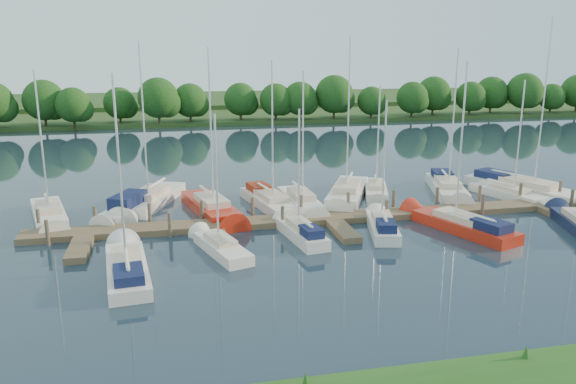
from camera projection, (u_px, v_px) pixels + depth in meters
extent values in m
plane|color=#1B2836|center=(371.00, 262.00, 31.11)|extent=(260.00, 260.00, 0.00)
cube|color=brown|center=(330.00, 218.00, 38.64)|extent=(40.00, 2.00, 0.40)
cube|color=brown|center=(79.00, 249.00, 32.50)|extent=(1.20, 4.00, 0.40)
cube|color=brown|center=(218.00, 240.00, 34.15)|extent=(1.20, 4.00, 0.40)
cube|color=brown|center=(343.00, 231.00, 35.80)|extent=(1.20, 4.00, 0.40)
cube|color=brown|center=(458.00, 223.00, 37.44)|extent=(1.20, 4.00, 0.40)
cube|color=brown|center=(563.00, 216.00, 39.09)|extent=(1.20, 4.00, 0.40)
cylinder|color=#473D33|center=(39.00, 224.00, 35.87)|extent=(0.24, 0.24, 2.00)
cylinder|color=#473D33|center=(95.00, 221.00, 36.58)|extent=(0.24, 0.24, 2.00)
cylinder|color=#473D33|center=(150.00, 218.00, 37.29)|extent=(0.24, 0.24, 2.00)
cylinder|color=#473D33|center=(202.00, 215.00, 38.00)|extent=(0.24, 0.24, 2.00)
cylinder|color=#473D33|center=(253.00, 212.00, 38.71)|extent=(0.24, 0.24, 2.00)
cylinder|color=#473D33|center=(301.00, 209.00, 39.42)|extent=(0.24, 0.24, 2.00)
cylinder|color=#473D33|center=(348.00, 206.00, 40.13)|extent=(0.24, 0.24, 2.00)
cylinder|color=#473D33|center=(393.00, 203.00, 40.84)|extent=(0.24, 0.24, 2.00)
cylinder|color=#473D33|center=(437.00, 201.00, 41.55)|extent=(0.24, 0.24, 2.00)
cylinder|color=#473D33|center=(479.00, 198.00, 42.27)|extent=(0.24, 0.24, 2.00)
cylinder|color=#473D33|center=(520.00, 196.00, 42.98)|extent=(0.24, 0.24, 2.00)
cylinder|color=#473D33|center=(560.00, 193.00, 43.69)|extent=(0.24, 0.24, 2.00)
cylinder|color=#473D33|center=(48.00, 236.00, 33.61)|extent=(0.24, 0.24, 2.00)
cylinder|color=#473D33|center=(170.00, 228.00, 35.09)|extent=(0.24, 0.24, 2.00)
cylinder|color=#473D33|center=(283.00, 221.00, 36.57)|extent=(0.24, 0.24, 2.00)
cylinder|color=#473D33|center=(386.00, 214.00, 38.05)|extent=(0.24, 0.24, 2.00)
cylinder|color=#473D33|center=(482.00, 208.00, 39.53)|extent=(0.24, 0.24, 2.00)
cylinder|color=#473D33|center=(571.00, 203.00, 41.02)|extent=(0.24, 0.24, 2.00)
cube|color=#27481B|center=(226.00, 114.00, 102.12)|extent=(180.00, 30.00, 0.60)
cube|color=#324B21|center=(214.00, 100.00, 125.72)|extent=(220.00, 40.00, 1.40)
cylinder|color=#38281C|center=(3.00, 123.00, 82.97)|extent=(0.36, 0.36, 2.17)
sphere|color=#153C10|center=(1.00, 105.00, 82.33)|extent=(5.05, 5.05, 5.05)
sphere|color=#153C10|center=(10.00, 110.00, 82.91)|extent=(3.61, 3.61, 3.61)
cylinder|color=#38281C|center=(38.00, 121.00, 84.91)|extent=(0.36, 0.36, 2.20)
sphere|color=#153C10|center=(36.00, 103.00, 84.25)|extent=(5.13, 5.13, 5.13)
sphere|color=#153C10|center=(45.00, 108.00, 84.85)|extent=(3.67, 3.67, 3.67)
cylinder|color=#38281C|center=(83.00, 119.00, 86.48)|extent=(0.36, 0.36, 2.51)
sphere|color=#153C10|center=(81.00, 99.00, 85.74)|extent=(5.85, 5.85, 5.85)
sphere|color=#153C10|center=(91.00, 104.00, 86.39)|extent=(4.18, 4.18, 4.18)
cylinder|color=#38281C|center=(113.00, 118.00, 86.00)|extent=(0.36, 0.36, 2.79)
sphere|color=#153C10|center=(112.00, 96.00, 85.17)|extent=(6.52, 6.52, 6.52)
sphere|color=#153C10|center=(122.00, 102.00, 85.87)|extent=(4.65, 4.65, 4.65)
cylinder|color=#38281C|center=(158.00, 119.00, 87.67)|extent=(0.36, 0.36, 2.19)
sphere|color=#153C10|center=(157.00, 102.00, 87.02)|extent=(5.11, 5.11, 5.11)
sphere|color=#153C10|center=(164.00, 106.00, 87.61)|extent=(3.65, 3.65, 3.65)
cylinder|color=#38281C|center=(190.00, 119.00, 87.08)|extent=(0.36, 0.36, 2.37)
sphere|color=#153C10|center=(189.00, 100.00, 86.38)|extent=(5.53, 5.53, 5.53)
sphere|color=#153C10|center=(197.00, 105.00, 87.01)|extent=(3.95, 3.95, 3.95)
cylinder|color=#38281C|center=(241.00, 118.00, 88.33)|extent=(0.36, 0.36, 2.41)
sphere|color=#153C10|center=(241.00, 99.00, 87.61)|extent=(5.63, 5.63, 5.63)
sphere|color=#153C10|center=(248.00, 104.00, 88.24)|extent=(4.02, 4.02, 4.02)
cylinder|color=#38281C|center=(264.00, 117.00, 91.48)|extent=(0.36, 0.36, 2.03)
sphere|color=#153C10|center=(264.00, 101.00, 90.87)|extent=(4.74, 4.74, 4.74)
sphere|color=#153C10|center=(270.00, 105.00, 91.43)|extent=(3.38, 3.38, 3.38)
cylinder|color=#38281C|center=(308.00, 114.00, 91.31)|extent=(0.36, 0.36, 2.87)
sphere|color=#153C10|center=(308.00, 92.00, 90.46)|extent=(6.69, 6.69, 6.69)
sphere|color=#153C10|center=(316.00, 98.00, 91.18)|extent=(4.78, 4.78, 4.78)
cylinder|color=#38281C|center=(345.00, 114.00, 92.55)|extent=(0.36, 0.36, 2.74)
sphere|color=#153C10|center=(345.00, 93.00, 91.74)|extent=(6.38, 6.38, 6.38)
sphere|color=#153C10|center=(353.00, 99.00, 92.43)|extent=(4.56, 4.56, 4.56)
cylinder|color=#38281C|center=(373.00, 115.00, 93.53)|extent=(0.36, 0.36, 2.04)
sphere|color=#153C10|center=(373.00, 100.00, 92.93)|extent=(4.76, 4.76, 4.76)
sphere|color=#153C10|center=(379.00, 104.00, 93.49)|extent=(3.40, 3.40, 3.40)
cylinder|color=#38281C|center=(404.00, 114.00, 95.07)|extent=(0.36, 0.36, 2.00)
sphere|color=#153C10|center=(405.00, 100.00, 94.48)|extent=(4.67, 4.67, 4.67)
sphere|color=#153C10|center=(410.00, 104.00, 95.04)|extent=(3.34, 3.34, 3.34)
cylinder|color=#38281C|center=(432.00, 112.00, 97.70)|extent=(0.36, 0.36, 2.17)
sphere|color=#153C10|center=(433.00, 97.00, 97.06)|extent=(5.05, 5.05, 5.05)
sphere|color=#153C10|center=(438.00, 101.00, 97.65)|extent=(3.61, 3.61, 3.61)
cylinder|color=#38281C|center=(469.00, 112.00, 96.02)|extent=(0.36, 0.36, 2.65)
sphere|color=#153C10|center=(470.00, 93.00, 95.23)|extent=(6.18, 6.18, 6.18)
sphere|color=#153C10|center=(476.00, 98.00, 95.91)|extent=(4.42, 4.42, 4.42)
cylinder|color=#38281C|center=(495.00, 111.00, 98.28)|extent=(0.36, 0.36, 2.31)
sphere|color=#153C10|center=(497.00, 95.00, 97.59)|extent=(5.38, 5.38, 5.38)
sphere|color=#153C10|center=(502.00, 99.00, 98.21)|extent=(3.85, 3.85, 3.85)
cylinder|color=#38281C|center=(528.00, 109.00, 100.79)|extent=(0.36, 0.36, 2.52)
sphere|color=#153C10|center=(530.00, 92.00, 100.04)|extent=(5.87, 5.87, 5.87)
sphere|color=#153C10|center=(535.00, 96.00, 100.69)|extent=(4.19, 4.19, 4.19)
cylinder|color=#38281C|center=(558.00, 110.00, 100.59)|extent=(0.36, 0.36, 2.34)
sphere|color=#153C10|center=(560.00, 94.00, 99.90)|extent=(5.47, 5.47, 5.47)
sphere|color=#153C10|center=(564.00, 98.00, 100.52)|extent=(3.91, 3.91, 3.91)
cube|color=silver|center=(49.00, 216.00, 39.25)|extent=(3.70, 7.32, 1.10)
cone|color=silver|center=(54.00, 230.00, 36.20)|extent=(1.58, 2.64, 0.99)
cube|color=beige|center=(48.00, 208.00, 38.77)|extent=(2.24, 3.44, 0.50)
cylinder|color=silver|center=(42.00, 142.00, 37.35)|extent=(0.12, 0.12, 9.51)
cylinder|color=silver|center=(46.00, 199.00, 39.59)|extent=(0.90, 3.09, 0.10)
cylinder|color=silver|center=(46.00, 199.00, 39.59)|extent=(0.91, 2.78, 0.20)
cube|color=silver|center=(129.00, 213.00, 39.96)|extent=(4.10, 6.04, 1.12)
cone|color=silver|center=(108.00, 225.00, 37.22)|extent=(1.58, 1.97, 0.95)
cube|color=#121A40|center=(128.00, 201.00, 39.74)|extent=(2.69, 3.52, 1.01)
cube|color=silver|center=(153.00, 202.00, 42.94)|extent=(5.18, 8.61, 1.26)
cone|color=silver|center=(130.00, 217.00, 38.95)|extent=(2.14, 3.14, 1.17)
cube|color=beige|center=(150.00, 193.00, 42.34)|extent=(2.98, 4.13, 0.57)
cylinder|color=silver|center=(144.00, 121.00, 40.61)|extent=(0.12, 0.12, 11.24)
cylinder|color=silver|center=(156.00, 183.00, 43.42)|extent=(1.45, 3.53, 0.10)
cylinder|color=silver|center=(156.00, 183.00, 43.42)|extent=(1.39, 3.18, 0.20)
cube|color=#B32210|center=(210.00, 210.00, 40.83)|extent=(3.94, 8.34, 1.23)
cone|color=#B32210|center=(228.00, 225.00, 37.28)|extent=(1.71, 2.99, 1.13)
cube|color=beige|center=(212.00, 200.00, 40.28)|extent=(2.43, 3.90, 0.56)
cylinder|color=silver|center=(211.00, 128.00, 38.64)|extent=(0.12, 0.12, 10.86)
cylinder|color=silver|center=(206.00, 191.00, 41.23)|extent=(0.88, 3.55, 0.10)
cylinder|color=silver|center=(206.00, 191.00, 41.23)|extent=(0.89, 3.18, 0.20)
cube|color=silver|center=(269.00, 204.00, 42.31)|extent=(3.52, 7.67, 1.12)
cone|color=silver|center=(289.00, 217.00, 39.02)|extent=(1.54, 2.75, 1.04)
cube|color=beige|center=(271.00, 196.00, 41.81)|extent=(2.19, 3.58, 0.51)
cube|color=maroon|center=(259.00, 188.00, 43.95)|extent=(1.87, 2.47, 0.56)
cylinder|color=silver|center=(272.00, 132.00, 40.30)|extent=(0.12, 0.12, 10.00)
cylinder|color=silver|center=(265.00, 188.00, 42.70)|extent=(0.77, 3.29, 0.10)
cylinder|color=silver|center=(265.00, 188.00, 42.70)|extent=(0.79, 2.94, 0.20)
cube|color=silver|center=(300.00, 204.00, 42.43)|extent=(2.18, 6.93, 1.22)
cone|color=silver|center=(313.00, 216.00, 39.21)|extent=(1.05, 2.43, 0.96)
cube|color=beige|center=(301.00, 195.00, 41.92)|extent=(1.56, 3.14, 0.55)
cylinder|color=silver|center=(303.00, 136.00, 40.51)|extent=(0.12, 0.12, 9.26)
cylinder|color=silver|center=(298.00, 186.00, 42.78)|extent=(0.22, 3.09, 0.10)
cylinder|color=silver|center=(298.00, 186.00, 42.78)|extent=(0.30, 2.75, 0.20)
cube|color=silver|center=(348.00, 195.00, 45.04)|extent=(5.87, 8.79, 1.25)
cone|color=silver|center=(340.00, 209.00, 40.98)|extent=(2.38, 3.23, 1.20)
cube|color=beige|center=(347.00, 186.00, 44.43)|extent=(3.29, 4.27, 0.57)
cylinder|color=silver|center=(348.00, 116.00, 42.66)|extent=(0.12, 0.12, 11.60)
cylinder|color=silver|center=(349.00, 177.00, 45.54)|extent=(1.75, 3.53, 0.10)
cylinder|color=silver|center=(349.00, 177.00, 45.54)|extent=(1.66, 3.19, 0.20)
cube|color=silver|center=(376.00, 192.00, 46.11)|extent=(3.53, 6.25, 0.99)
cone|color=silver|center=(377.00, 201.00, 43.20)|extent=(1.48, 2.27, 0.84)
cube|color=beige|center=(376.00, 185.00, 45.67)|extent=(2.07, 2.98, 0.45)
cylinder|color=silver|center=(378.00, 138.00, 44.42)|extent=(0.12, 0.12, 8.14)
cylinder|color=silver|center=(376.00, 178.00, 46.45)|extent=(0.96, 2.60, 0.10)
cylinder|color=silver|center=(376.00, 178.00, 46.45)|extent=(0.96, 2.35, 0.20)
cube|color=silver|center=(446.00, 190.00, 46.61)|extent=(4.54, 8.35, 1.18)
cone|color=silver|center=(456.00, 203.00, 42.72)|extent=(1.91, 3.02, 1.13)
cube|color=beige|center=(448.00, 182.00, 46.04)|extent=(2.69, 3.96, 0.54)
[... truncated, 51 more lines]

